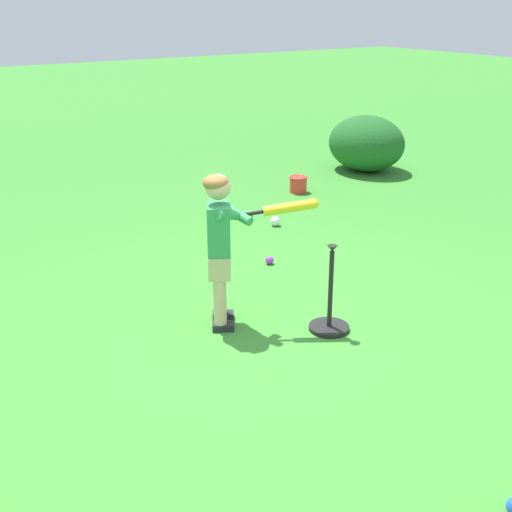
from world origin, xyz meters
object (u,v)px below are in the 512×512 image
at_px(child_batter, 223,237).
at_px(play_ball_near_batter, 275,221).
at_px(play_ball_far_right, 270,260).
at_px(toy_bucket, 298,184).
at_px(batting_tee, 329,316).

height_order(child_batter, play_ball_near_batter, child_batter).
bearing_deg(play_ball_far_right, toy_bucket, 137.10).
distance_m(play_ball_near_batter, play_ball_far_right, 1.03).
relative_size(play_ball_near_batter, play_ball_far_right, 1.37).
bearing_deg(toy_bucket, play_ball_far_right, -42.90).
relative_size(child_batter, play_ball_near_batter, 10.92).
bearing_deg(child_batter, batting_tee, 49.85).
height_order(child_batter, toy_bucket, child_batter).
height_order(child_batter, batting_tee, child_batter).
xyz_separation_m(child_batter, play_ball_far_right, (-0.76, 0.90, -0.61)).
bearing_deg(play_ball_near_batter, batting_tee, -25.58).
xyz_separation_m(child_batter, batting_tee, (0.47, 0.56, -0.55)).
bearing_deg(play_ball_near_batter, child_batter, -44.24).
distance_m(child_batter, play_ball_near_batter, 2.28).
distance_m(child_batter, toy_bucket, 3.52).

